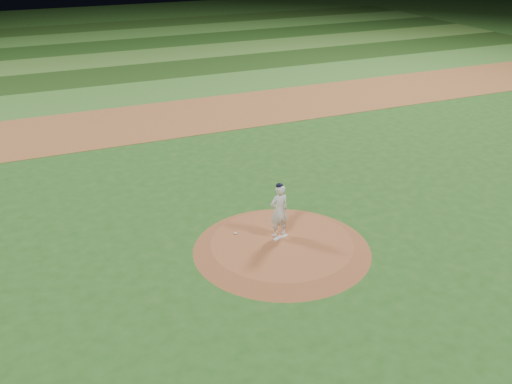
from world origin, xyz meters
The scene contains 12 objects.
ground centered at (0.00, 0.00, 0.00)m, with size 120.00×120.00×0.00m, color #27591D.
infield_dirt_band centered at (0.00, 14.00, 0.01)m, with size 70.00×6.00×0.02m, color #9D5E30.
outfield_stripe_0 centered at (0.00, 19.50, 0.01)m, with size 70.00×5.00×0.02m, color #3C752A.
outfield_stripe_1 centered at (0.00, 24.50, 0.01)m, with size 70.00×5.00×0.02m, color #1E3F14.
outfield_stripe_2 centered at (0.00, 29.50, 0.01)m, with size 70.00×5.00×0.02m, color #42742A.
outfield_stripe_3 centered at (0.00, 34.50, 0.01)m, with size 70.00×5.00×0.02m, color #1D4215.
outfield_stripe_4 centered at (0.00, 39.50, 0.01)m, with size 70.00×5.00×0.02m, color #3B742A.
outfield_stripe_5 centered at (0.00, 44.50, 0.01)m, with size 70.00×5.00×0.02m, color #214516.
pitchers_mound centered at (0.00, 0.00, 0.12)m, with size 5.50×5.50×0.25m, color #A15832.
pitching_rubber centered at (0.09, 0.27, 0.26)m, with size 0.52×0.13×0.03m, color silver.
rosin_bag centered at (-1.12, 1.07, 0.28)m, with size 0.10×0.10×0.06m, color silver.
pitcher_on_mound centered at (0.09, 0.42, 1.14)m, with size 0.68×0.49×1.81m.
Camera 1 is at (-6.80, -13.61, 9.18)m, focal length 40.00 mm.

